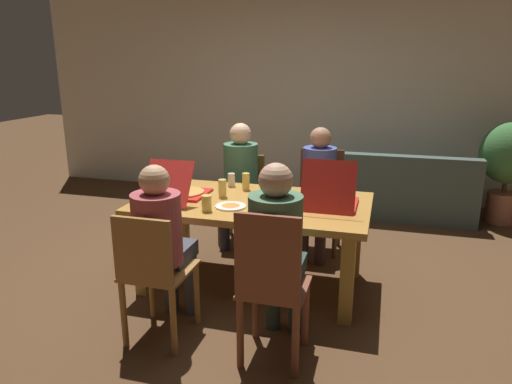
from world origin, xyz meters
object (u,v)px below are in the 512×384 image
at_px(chair_3, 243,193).
at_px(pizza_box_1, 331,200).
at_px(drinking_glass_3, 246,182).
at_px(plate_1, 274,210).
at_px(couch, 390,192).
at_px(person_0, 162,235).
at_px(chair_2, 271,286).
at_px(plate_0, 231,206).
at_px(potted_plant, 508,160).
at_px(drinking_glass_0, 207,203).
at_px(dining_table, 253,213).
at_px(drinking_glass_1, 231,180).
at_px(person_3, 239,174).
at_px(person_2, 277,244).
at_px(chair_0, 153,272).
at_px(drinking_glass_2, 222,188).
at_px(pizza_box_0, 181,191).
at_px(chair_1, 320,197).
at_px(person_1, 318,182).

relative_size(chair_3, pizza_box_1, 1.71).
bearing_deg(drinking_glass_3, plate_1, -53.73).
height_order(pizza_box_1, couch, pizza_box_1).
height_order(person_0, chair_2, person_0).
distance_m(plate_0, potted_plant, 3.44).
bearing_deg(drinking_glass_0, potted_plant, 45.41).
distance_m(dining_table, drinking_glass_1, 0.51).
height_order(person_3, drinking_glass_0, person_3).
bearing_deg(person_2, drinking_glass_0, 142.15).
bearing_deg(chair_0, drinking_glass_2, 83.32).
bearing_deg(drinking_glass_2, chair_3, 97.07).
distance_m(chair_3, plate_1, 1.34).
bearing_deg(pizza_box_0, pizza_box_1, 2.46).
distance_m(chair_3, person_3, 0.26).
distance_m(plate_1, drinking_glass_1, 0.78).
bearing_deg(chair_2, plate_0, 123.04).
xyz_separation_m(chair_0, potted_plant, (2.68, 3.21, 0.22)).
xyz_separation_m(chair_0, pizza_box_1, (0.99, 0.97, 0.27)).
xyz_separation_m(chair_3, couch, (1.45, 1.22, -0.21)).
height_order(plate_1, drinking_glass_2, drinking_glass_2).
bearing_deg(chair_3, pizza_box_0, -101.58).
distance_m(chair_1, pizza_box_0, 1.44).
relative_size(chair_2, couch, 0.53).
bearing_deg(plate_0, pizza_box_0, 162.67).
distance_m(person_1, drinking_glass_2, 1.03).
bearing_deg(chair_3, chair_1, -0.99).
bearing_deg(drinking_glass_3, plate_0, -86.64).
relative_size(dining_table, chair_2, 1.84).
xyz_separation_m(person_3, drinking_glass_1, (0.08, -0.47, 0.06)).
xyz_separation_m(pizza_box_1, drinking_glass_1, (-0.92, 0.37, 0.01)).
bearing_deg(potted_plant, couch, -177.76).
distance_m(dining_table, drinking_glass_2, 0.32).
distance_m(chair_2, plate_1, 0.83).
bearing_deg(pizza_box_0, dining_table, 4.49).
distance_m(pizza_box_1, drinking_glass_3, 0.82).
relative_size(dining_table, plate_1, 8.17).
bearing_deg(chair_3, potted_plant, 25.41).
relative_size(drinking_glass_1, potted_plant, 0.10).
bearing_deg(chair_3, drinking_glass_0, -84.49).
bearing_deg(pizza_box_1, chair_0, -135.85).
distance_m(plate_1, drinking_glass_3, 0.62).
xyz_separation_m(person_1, couch, (0.67, 1.39, -0.42)).
xyz_separation_m(person_1, chair_3, (-0.78, 0.16, -0.22)).
distance_m(chair_1, drinking_glass_3, 0.90).
distance_m(chair_2, drinking_glass_3, 1.42).
bearing_deg(pizza_box_0, chair_1, 45.66).
bearing_deg(potted_plant, dining_table, -135.59).
relative_size(dining_table, pizza_box_1, 3.62).
height_order(dining_table, plate_0, plate_0).
bearing_deg(person_0, drinking_glass_1, 86.24).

